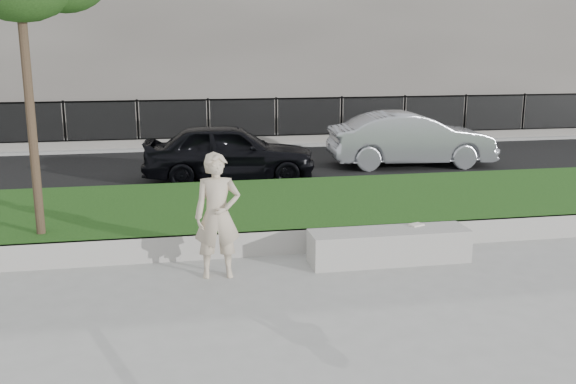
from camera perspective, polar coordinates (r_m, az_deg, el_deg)
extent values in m
plane|color=gray|center=(9.37, 1.83, -7.48)|extent=(90.00, 90.00, 0.00)
cube|color=black|center=(12.12, -1.26, -1.72)|extent=(34.00, 4.00, 0.40)
cube|color=#9D9A93|center=(10.27, 0.57, -4.45)|extent=(34.00, 0.08, 0.40)
cube|color=black|center=(17.48, -4.26, 2.20)|extent=(34.00, 7.00, 0.04)
cube|color=gray|center=(21.89, -5.63, 4.46)|extent=(34.00, 3.00, 0.12)
cube|color=slate|center=(20.88, -5.39, 4.55)|extent=(32.00, 0.30, 0.24)
cube|color=black|center=(20.80, -5.43, 6.27)|extent=(32.00, 0.04, 1.50)
cube|color=black|center=(20.73, -5.47, 8.19)|extent=(32.00, 0.05, 0.05)
cube|color=black|center=(20.86, -5.40, 4.91)|extent=(32.00, 0.05, 0.05)
cube|color=#5B5550|center=(28.68, -7.21, 16.32)|extent=(34.00, 10.00, 10.00)
cube|color=#9D9A93|center=(10.02, 8.97, -4.75)|extent=(2.47, 0.62, 0.50)
imported|color=#C3B296|center=(9.15, -6.29, -2.11)|extent=(0.68, 0.46, 1.81)
cube|color=silver|center=(10.27, 11.34, -2.87)|extent=(0.25, 0.22, 0.02)
cylinder|color=#38281C|center=(10.36, -22.39, 11.99)|extent=(0.14, 0.14, 5.74)
imported|color=black|center=(15.60, -5.23, 3.58)|extent=(4.26, 2.02, 1.41)
imported|color=#9A9DA3|center=(17.78, 10.86, 4.64)|extent=(4.52, 1.86, 1.46)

